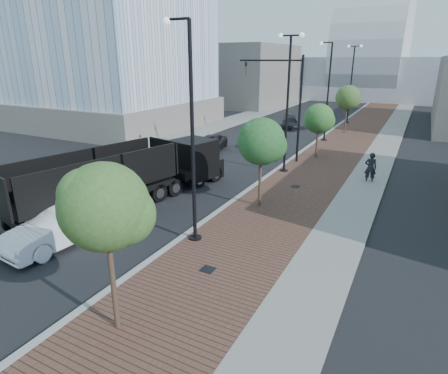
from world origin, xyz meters
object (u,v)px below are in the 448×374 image
at_px(dump_truck, 153,173).
at_px(dark_car_mid, 211,143).
at_px(pedestrian, 370,168).
at_px(white_sedan, 61,226).

distance_m(dump_truck, dark_car_mid, 12.03).
bearing_deg(pedestrian, white_sedan, 44.75).
bearing_deg(pedestrian, dark_car_mid, -23.33).
bearing_deg(white_sedan, dump_truck, 96.93).
distance_m(dump_truck, pedestrian, 13.84).
distance_m(white_sedan, pedestrian, 18.61).
xyz_separation_m(dump_truck, white_sedan, (0.23, -6.77, -0.53)).
bearing_deg(pedestrian, dump_truck, 27.51).
height_order(dump_truck, dark_car_mid, dump_truck).
distance_m(dark_car_mid, pedestrian, 14.13).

